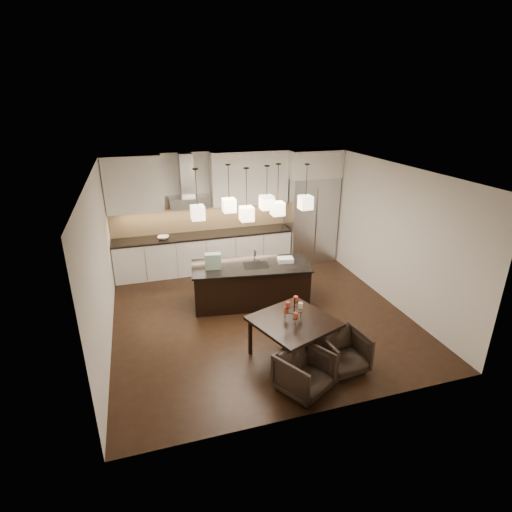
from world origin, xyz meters
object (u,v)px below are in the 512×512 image
object	(u,v)px
island_body	(251,285)
armchair_right	(343,352)
refrigerator	(310,219)
armchair_left	(304,372)
dining_table	(293,339)

from	to	relation	value
island_body	armchair_right	xyz separation A→B (m)	(0.76, -2.50, -0.09)
refrigerator	armchair_left	world-z (taller)	refrigerator
refrigerator	armchair_right	size ratio (longest dim) A/B	3.12
island_body	dining_table	world-z (taller)	island_body
armchair_right	dining_table	bearing A→B (deg)	134.35
dining_table	armchair_left	world-z (taller)	dining_table
refrigerator	island_body	world-z (taller)	refrigerator
dining_table	armchair_left	size ratio (longest dim) A/B	1.66
refrigerator	armchair_right	world-z (taller)	refrigerator
island_body	armchair_left	xyz separation A→B (m)	(-0.01, -2.78, -0.09)
refrigerator	dining_table	size ratio (longest dim) A/B	1.87
dining_table	armchair_right	xyz separation A→B (m)	(0.62, -0.51, -0.03)
refrigerator	armchair_left	xyz separation A→B (m)	(-2.13, -4.65, -0.76)
armchair_left	armchair_right	size ratio (longest dim) A/B	1.00
dining_table	armchair_right	distance (m)	0.80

